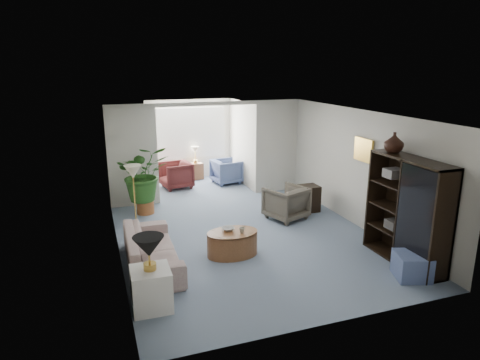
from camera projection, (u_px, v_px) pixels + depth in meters
name	position (u px, v px, depth m)	size (l,w,h in m)	color
floor	(250.00, 241.00, 8.51)	(6.00, 6.00, 0.00)	gray
sunroom_floor	(199.00, 187.00, 12.24)	(2.60, 2.60, 0.00)	gray
back_pier_left	(133.00, 156.00, 10.30)	(1.20, 0.12, 2.50)	beige
back_pier_right	(277.00, 147.00, 11.52)	(1.20, 0.12, 2.50)	beige
back_header	(208.00, 104.00, 10.59)	(2.60, 0.12, 0.10)	beige
window_pane	(189.00, 133.00, 12.85)	(2.20, 0.02, 1.50)	white
window_blinds	(190.00, 133.00, 12.82)	(2.20, 0.02, 1.50)	white
framed_picture	(364.00, 150.00, 8.76)	(0.04, 0.50, 0.40)	#AFA78C
sofa	(152.00, 249.00, 7.37)	(2.12, 0.83, 0.62)	#BAB09D
end_table	(151.00, 289.00, 6.08)	(0.55, 0.55, 0.60)	white
table_lamp	(149.00, 247.00, 5.91)	(0.44, 0.44, 0.30)	black
floor_lamp	(133.00, 172.00, 8.81)	(0.36, 0.36, 0.28)	beige
coffee_table	(232.00, 243.00, 7.82)	(0.95, 0.95, 0.45)	brown
coffee_bowl	(228.00, 229.00, 7.83)	(0.23, 0.23, 0.06)	beige
coffee_cup	(242.00, 230.00, 7.71)	(0.10, 0.10, 0.10)	#BAB4A3
wingback_chair	(286.00, 203.00, 9.64)	(0.80, 0.83, 0.75)	#5D5849
side_table_dark	(307.00, 198.00, 10.15)	(0.52, 0.42, 0.63)	black
entertainment_cabinet	(407.00, 211.00, 7.37)	(0.45, 1.70, 1.88)	black
cabinet_urn	(394.00, 142.00, 7.53)	(0.35, 0.35, 0.36)	black
ottoman	(412.00, 266.00, 6.98)	(0.52, 0.52, 0.42)	slate
plant_pot	(145.00, 207.00, 10.03)	(0.40, 0.40, 0.32)	#A85E30
house_plant	(143.00, 173.00, 9.82)	(1.18, 1.02, 1.31)	#2A5C1F
sunroom_chair_blue	(227.00, 171.00, 12.54)	(0.76, 0.78, 0.71)	slate
sunroom_chair_maroon	(176.00, 175.00, 12.05)	(0.79, 0.82, 0.74)	#571D22
sunroom_table	(196.00, 171.00, 13.01)	(0.41, 0.32, 0.50)	brown
shelf_clutter	(401.00, 202.00, 7.42)	(0.30, 0.85, 1.06)	#3C3936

